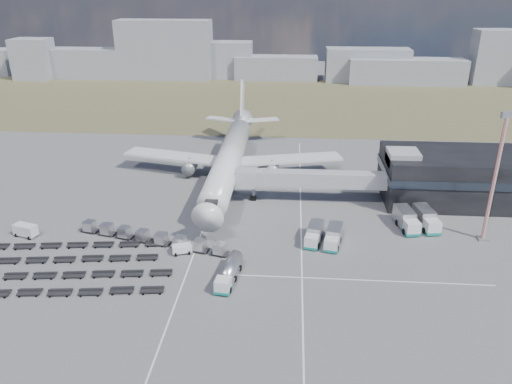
{
  "coord_description": "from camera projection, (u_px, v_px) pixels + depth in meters",
  "views": [
    {
      "loc": [
        13.79,
        -73.65,
        42.52
      ],
      "look_at": [
        7.14,
        15.51,
        4.0
      ],
      "focal_mm": 35.0,
      "sensor_mm": 36.0,
      "label": 1
    }
  ],
  "objects": [
    {
      "name": "terminal",
      "position": [
        457.0,
        176.0,
        101.82
      ],
      "size": [
        30.4,
        16.4,
        11.0
      ],
      "color": "black",
      "rests_on": "ground"
    },
    {
      "name": "utility_van",
      "position": [
        26.0,
        231.0,
        88.7
      ],
      "size": [
        4.57,
        3.05,
        2.25
      ],
      "primitive_type": "cube",
      "rotation": [
        0.0,
        0.0,
        -0.3
      ],
      "color": "silver",
      "rests_on": "ground"
    },
    {
      "name": "floodlight_mast",
      "position": [
        495.0,
        179.0,
        83.59
      ],
      "size": [
        2.19,
        1.77,
        22.98
      ],
      "rotation": [
        0.0,
        0.0,
        0.25
      ],
      "color": "#B0271C",
      "rests_on": "ground"
    },
    {
      "name": "skyline",
      "position": [
        278.0,
        61.0,
        219.87
      ],
      "size": [
        300.57,
        27.07,
        25.58
      ],
      "color": "gray",
      "rests_on": "ground"
    },
    {
      "name": "service_trucks_far",
      "position": [
        416.0,
        219.0,
        91.52
      ],
      "size": [
        7.64,
        8.68,
        3.1
      ],
      "rotation": [
        0.0,
        0.0,
        0.17
      ],
      "color": "silver",
      "rests_on": "ground"
    },
    {
      "name": "pushback_tug",
      "position": [
        182.0,
        249.0,
        83.38
      ],
      "size": [
        3.66,
        2.8,
        1.46
      ],
      "primitive_type": "cube",
      "rotation": [
        0.0,
        0.0,
        0.34
      ],
      "color": "silver",
      "rests_on": "ground"
    },
    {
      "name": "jet_bridge",
      "position": [
        301.0,
        179.0,
        100.84
      ],
      "size": [
        30.3,
        3.8,
        7.05
      ],
      "color": "#939399",
      "rests_on": "ground"
    },
    {
      "name": "baggage_dollies",
      "position": [
        60.0,
        267.0,
        78.84
      ],
      "size": [
        36.14,
        19.37,
        0.8
      ],
      "rotation": [
        0.0,
        0.0,
        0.11
      ],
      "color": "black",
      "rests_on": "ground"
    },
    {
      "name": "grass_strip",
      "position": [
        256.0,
        101.0,
        185.96
      ],
      "size": [
        420.0,
        90.0,
        0.01
      ],
      "primitive_type": "cube",
      "color": "brown",
      "rests_on": "ground"
    },
    {
      "name": "catering_truck",
      "position": [
        266.0,
        170.0,
        115.63
      ],
      "size": [
        3.52,
        6.42,
        2.79
      ],
      "rotation": [
        0.0,
        0.0,
        -0.18
      ],
      "color": "silver",
      "rests_on": "ground"
    },
    {
      "name": "service_trucks_near",
      "position": [
        324.0,
        235.0,
        86.2
      ],
      "size": [
        7.04,
        7.91,
        2.76
      ],
      "rotation": [
        0.0,
        0.0,
        -0.21
      ],
      "color": "silver",
      "rests_on": "ground"
    },
    {
      "name": "lane_markings",
      "position": [
        266.0,
        242.0,
        87.29
      ],
      "size": [
        47.12,
        110.0,
        0.01
      ],
      "color": "silver",
      "rests_on": "ground"
    },
    {
      "name": "uld_row",
      "position": [
        152.0,
        237.0,
        86.41
      ],
      "size": [
        27.96,
        8.88,
        1.92
      ],
      "rotation": [
        0.0,
        0.0,
        -0.25
      ],
      "color": "black",
      "rests_on": "ground"
    },
    {
      "name": "ground",
      "position": [
        208.0,
        248.0,
        85.22
      ],
      "size": [
        420.0,
        420.0,
        0.0
      ],
      "primitive_type": "plane",
      "color": "#565659",
      "rests_on": "ground"
    },
    {
      "name": "fuel_tanker",
      "position": [
        229.0,
        272.0,
        75.57
      ],
      "size": [
        3.48,
        9.17,
        2.89
      ],
      "rotation": [
        0.0,
        0.0,
        -0.14
      ],
      "color": "silver",
      "rests_on": "ground"
    },
    {
      "name": "airliner",
      "position": [
        230.0,
        156.0,
        112.77
      ],
      "size": [
        51.59,
        64.53,
        17.62
      ],
      "color": "silver",
      "rests_on": "ground"
    }
  ]
}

